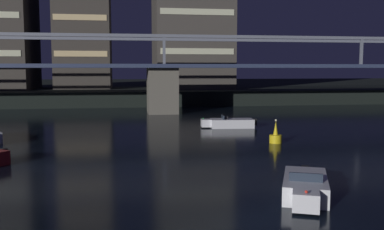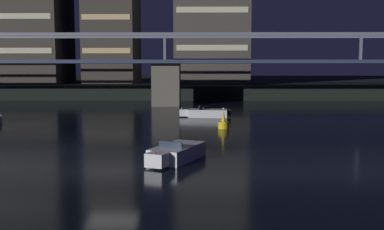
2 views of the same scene
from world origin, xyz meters
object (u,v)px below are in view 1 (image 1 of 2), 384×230
(tower_west_tall, at_px, (83,4))
(channel_buoy, at_px, (276,137))
(speedboat_near_center, at_px, (229,123))
(speedboat_mid_center, at_px, (305,187))
(river_bridge, at_px, (162,76))

(tower_west_tall, bearing_deg, channel_buoy, -69.05)
(speedboat_near_center, relative_size, speedboat_mid_center, 1.04)
(river_bridge, relative_size, tower_west_tall, 3.64)
(speedboat_near_center, bearing_deg, channel_buoy, -81.32)
(speedboat_mid_center, xyz_separation_m, channel_buoy, (3.33, 13.02, 0.06))
(tower_west_tall, xyz_separation_m, speedboat_near_center, (16.25, -37.19, -15.92))
(speedboat_mid_center, relative_size, channel_buoy, 2.87)
(river_bridge, xyz_separation_m, speedboat_mid_center, (2.99, -36.23, -4.18))
(channel_buoy, bearing_deg, river_bridge, 105.23)
(river_bridge, bearing_deg, speedboat_near_center, -70.99)
(river_bridge, height_order, speedboat_mid_center, river_bridge)
(speedboat_near_center, xyz_separation_m, channel_buoy, (1.33, -8.74, 0.06))
(river_bridge, distance_m, speedboat_near_center, 15.87)
(speedboat_near_center, relative_size, channel_buoy, 2.97)
(tower_west_tall, relative_size, speedboat_near_center, 5.47)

